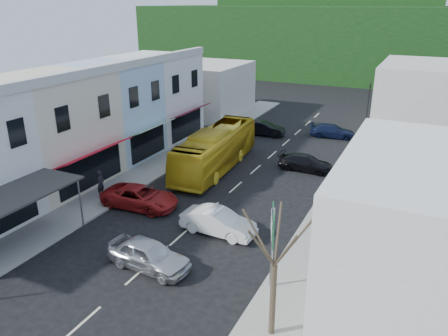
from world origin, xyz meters
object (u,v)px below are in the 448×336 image
car_white (218,223)px  street_tree (274,266)px  car_red (140,197)px  car_silver (149,256)px  direction_sign (272,250)px  pedestrian_left (101,184)px  bus (216,150)px  traffic_signal (368,103)px

car_white → street_tree: bearing=-137.0°
car_white → car_red: (-6.22, 0.97, 0.00)m
car_silver → direction_sign: (6.18, 1.02, 1.42)m
pedestrian_left → street_tree: street_tree is taller
bus → traffic_signal: 21.75m
bus → street_tree: 19.37m
car_white → direction_sign: (4.55, -3.68, 1.42)m
pedestrian_left → direction_sign: (14.05, -4.70, 1.12)m
bus → direction_sign: 16.25m
car_silver → car_white: bearing=-14.2°
car_red → street_tree: street_tree is taller
car_silver → car_red: 7.30m
bus → car_white: bus is taller
traffic_signal → car_red: bearing=78.6°
car_white → car_red: size_ratio=0.96×
bus → car_white: 10.75m
bus → car_silver: bearing=-80.9°
bus → street_tree: bearing=-60.6°
pedestrian_left → direction_sign: direction_sign is taller
car_white → traffic_signal: (4.05, 29.35, 1.58)m
car_red → direction_sign: 11.82m
bus → direction_sign: size_ratio=2.74×
car_red → pedestrian_left: bearing=86.1°
car_silver → traffic_signal: 34.56m
car_silver → car_red: bearing=43.9°
car_white → pedestrian_left: bearing=86.4°
car_white → pedestrian_left: 9.56m
pedestrian_left → traffic_signal: bearing=-35.6°
car_white → car_red: 6.30m
car_red → bus: bearing=-12.0°
pedestrian_left → direction_sign: size_ratio=0.40×
pedestrian_left → traffic_signal: 31.43m
car_silver → street_tree: size_ratio=0.66×
car_silver → pedestrian_left: (-7.87, 5.72, 0.30)m
bus → car_silver: (3.25, -14.24, -0.85)m
bus → street_tree: street_tree is taller
car_red → street_tree: bearing=-125.8°
car_red → pedestrian_left: pedestrian_left is taller
bus → car_silver: size_ratio=2.64×
direction_sign → pedestrian_left: bearing=141.0°
bus → street_tree: size_ratio=1.74×
direction_sign → traffic_signal: bearing=70.3°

